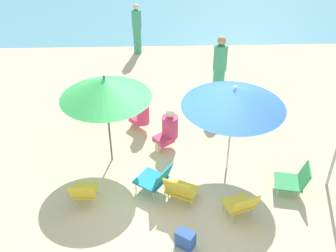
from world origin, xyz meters
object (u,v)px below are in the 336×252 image
at_px(beach_chair_d, 180,190).
at_px(person_b, 137,29).
at_px(beach_chair_a, 84,192).
at_px(person_a, 141,115).
at_px(beach_chair_e, 241,204).
at_px(person_c, 219,69).
at_px(beach_chair_c, 156,179).
at_px(beach_chair_b, 295,180).
at_px(beach_bag, 185,239).
at_px(umbrella_blue, 234,97).
at_px(person_d, 168,129).

height_order(beach_chair_d, person_b, person_b).
height_order(beach_chair_a, beach_chair_d, beach_chair_d).
relative_size(beach_chair_a, person_b, 0.38).
relative_size(person_a, person_b, 0.55).
xyz_separation_m(beach_chair_a, beach_chair_d, (1.75, -0.00, -0.00)).
height_order(beach_chair_e, person_c, person_c).
relative_size(beach_chair_c, person_b, 0.51).
height_order(beach_chair_a, beach_chair_c, beach_chair_c).
bearing_deg(person_b, beach_chair_b, 65.93).
distance_m(beach_chair_c, person_a, 2.12).
height_order(person_b, beach_bag, person_b).
xyz_separation_m(beach_chair_d, person_b, (-0.95, 6.63, 0.48)).
distance_m(beach_chair_a, beach_chair_b, 3.92).
xyz_separation_m(beach_chair_b, beach_chair_c, (-2.61, 0.07, 0.04)).
bearing_deg(beach_chair_a, beach_chair_d, -86.83).
xyz_separation_m(person_a, person_c, (1.93, 1.29, 0.46)).
relative_size(umbrella_blue, beach_chair_b, 2.87).
distance_m(beach_chair_a, person_a, 2.57).
distance_m(person_c, person_d, 2.40).
height_order(beach_chair_c, person_d, person_d).
bearing_deg(person_b, beach_chair_c, 44.69).
bearing_deg(beach_chair_a, person_c, -35.41).
distance_m(beach_chair_b, person_b, 7.17).
bearing_deg(beach_chair_a, person_d, -39.76).
bearing_deg(beach_chair_d, person_b, 35.34).
distance_m(beach_chair_a, person_d, 2.34).
distance_m(beach_chair_d, person_d, 1.72).
bearing_deg(person_c, beach_chair_a, -136.58).
relative_size(beach_chair_c, person_a, 0.93).
bearing_deg(beach_bag, beach_chair_b, 29.23).
relative_size(beach_chair_a, beach_bag, 1.91).
distance_m(beach_chair_c, person_b, 6.40).
distance_m(beach_chair_d, person_b, 6.72).
distance_m(beach_chair_b, beach_chair_c, 2.61).
distance_m(umbrella_blue, beach_chair_d, 1.94).
height_order(person_b, person_c, person_c).
height_order(person_b, person_d, person_b).
bearing_deg(person_a, beach_chair_c, 145.94).
xyz_separation_m(person_b, person_d, (0.79, -4.93, -0.32)).
bearing_deg(person_b, person_c, 75.73).
bearing_deg(beach_chair_b, umbrella_blue, -21.03).
bearing_deg(beach_bag, beach_chair_a, 150.56).
relative_size(beach_chair_b, beach_chair_e, 1.06).
distance_m(beach_chair_c, beach_bag, 1.37).
distance_m(beach_chair_d, beach_bag, 1.01).
bearing_deg(person_a, person_b, -39.67).
height_order(umbrella_blue, beach_chair_d, umbrella_blue).
height_order(beach_chair_b, beach_chair_e, beach_chair_b).
distance_m(beach_chair_d, person_a, 2.48).
height_order(umbrella_blue, person_c, umbrella_blue).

